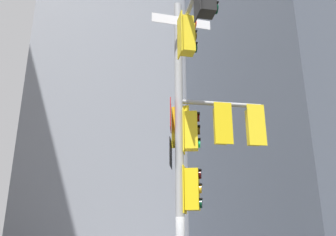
% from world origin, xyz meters
% --- Properties ---
extents(building_tower_right, '(13.81, 13.81, 30.70)m').
position_xyz_m(building_tower_right, '(15.15, 10.95, 15.35)').
color(building_tower_right, '#4C5460').
rests_on(building_tower_right, ground).
extents(building_mid_block, '(14.61, 14.61, 53.73)m').
position_xyz_m(building_mid_block, '(2.51, 25.50, 26.87)').
color(building_mid_block, '#9399A3').
rests_on(building_mid_block, ground).
extents(signal_pole_assembly, '(3.14, 3.45, 8.55)m').
position_xyz_m(signal_pole_assembly, '(0.30, -0.45, 4.93)').
color(signal_pole_assembly, '#9EA0A3').
rests_on(signal_pole_assembly, ground).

